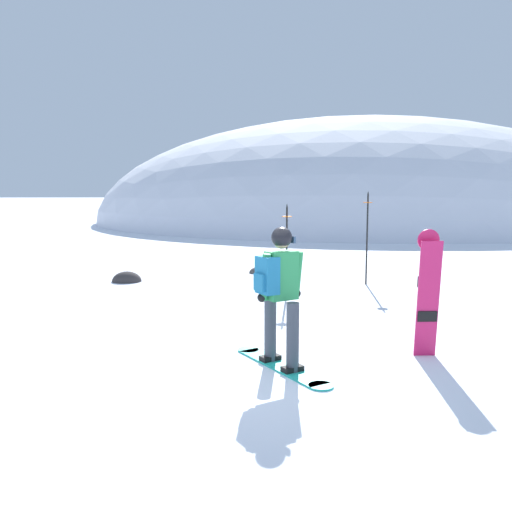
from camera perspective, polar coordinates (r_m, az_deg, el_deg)
The scene contains 8 objects.
ground_plane at distance 6.61m, azimuth 0.11°, elevation -11.95°, with size 300.00×300.00×0.00m, color white.
ridge_peak_main at distance 38.02m, azimuth 10.81°, elevation 3.63°, with size 35.12×31.61×13.75m.
snowboarder_main at distance 6.46m, azimuth 2.46°, elevation -3.96°, with size 1.04×1.64×1.71m.
spare_snowboard at distance 7.25m, azimuth 17.70°, elevation -3.72°, with size 0.28×0.17×1.66m.
piste_marker_near at distance 10.77m, azimuth 3.26°, elevation 1.27°, with size 0.20×0.20×1.88m.
piste_marker_far at distance 12.47m, azimuth 11.66°, elevation 2.53°, with size 0.20×0.20×2.13m.
rock_dark at distance 14.01m, azimuth 0.19°, elevation -1.82°, with size 0.45×0.38×0.31m.
rock_mid at distance 13.08m, azimuth -13.49°, elevation -2.65°, with size 0.69×0.59×0.48m.
Camera 1 is at (-0.28, -6.25, 2.15)m, focal length 37.88 mm.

